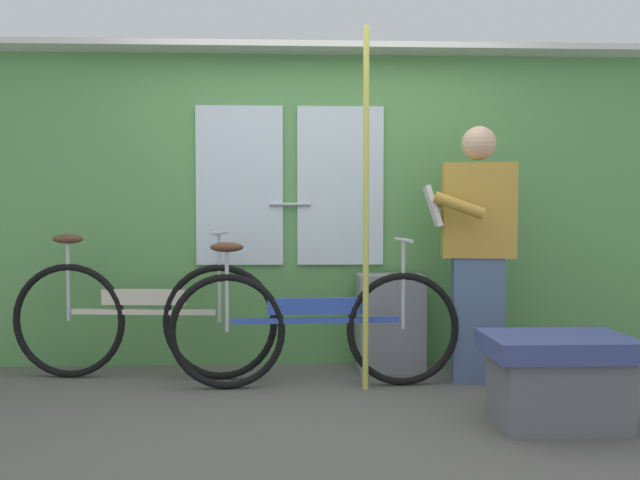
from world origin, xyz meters
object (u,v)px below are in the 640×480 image
Objects in this scene: bicycle_near_door at (315,326)px; bench_seat_corner at (557,378)px; bicycle_leaning_behind at (143,318)px; passenger_reading_newspaper at (476,248)px; trash_bin_by_wall at (390,322)px; handrail_pole at (366,209)px.

bicycle_near_door reaches higher than bench_seat_corner.
passenger_reading_newspaper is at bearing 1.00° from bicycle_leaning_behind.
bicycle_near_door is 1.03× the size of bicycle_leaning_behind.
trash_bin_by_wall is (1.62, 0.16, -0.07)m from bicycle_leaning_behind.
handrail_pole is at bearing -6.62° from bicycle_leaning_behind.
bench_seat_corner is at bearing -59.60° from trash_bin_by_wall.
bicycle_near_door is 0.77m from handrail_pole.
bicycle_leaning_behind is 1.07× the size of passenger_reading_newspaper.
trash_bin_by_wall is at bearing 10.42° from bicycle_leaning_behind.
passenger_reading_newspaper is 2.47× the size of trash_bin_by_wall.
passenger_reading_newspaper reaches higher than bicycle_leaning_behind.
trash_bin_by_wall is 0.30× the size of handrail_pole.
bicycle_leaning_behind is 1.59m from handrail_pole.
handrail_pole is 1.39m from bench_seat_corner.
handrail_pole is at bearing 142.26° from bench_seat_corner.
passenger_reading_newspaper is 1.03m from bench_seat_corner.
passenger_reading_newspaper is 2.28× the size of bench_seat_corner.
trash_bin_by_wall is at bearing -22.48° from passenger_reading_newspaper.
bench_seat_corner is at bearing 110.18° from passenger_reading_newspaper.
bicycle_leaning_behind is at bearing 5.07° from passenger_reading_newspaper.
passenger_reading_newspaper is 0.74× the size of handrail_pole.
passenger_reading_newspaper is (1.01, 0.10, 0.47)m from bicycle_near_door.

